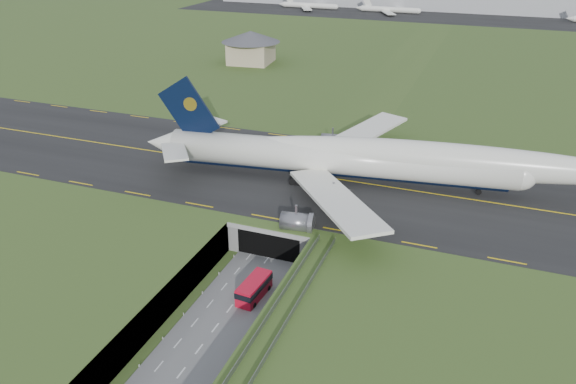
% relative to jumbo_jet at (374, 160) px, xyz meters
% --- Properties ---
extents(ground, '(900.00, 900.00, 0.00)m').
position_rel_jumbo_jet_xyz_m(ground, '(-13.00, -32.93, -11.76)').
color(ground, '#354E1F').
rests_on(ground, ground).
extents(airfield_deck, '(800.00, 800.00, 6.00)m').
position_rel_jumbo_jet_xyz_m(airfield_deck, '(-13.00, -32.93, -8.76)').
color(airfield_deck, gray).
rests_on(airfield_deck, ground).
extents(trench_road, '(12.00, 75.00, 0.20)m').
position_rel_jumbo_jet_xyz_m(trench_road, '(-13.00, -40.43, -11.66)').
color(trench_road, slate).
rests_on(trench_road, ground).
extents(taxiway, '(800.00, 44.00, 0.18)m').
position_rel_jumbo_jet_xyz_m(taxiway, '(-13.00, 0.07, -5.67)').
color(taxiway, black).
rests_on(taxiway, airfield_deck).
extents(tunnel_portal, '(17.00, 22.30, 6.00)m').
position_rel_jumbo_jet_xyz_m(tunnel_portal, '(-13.00, -16.22, -8.42)').
color(tunnel_portal, gray).
rests_on(tunnel_portal, ground).
extents(guideway, '(3.00, 53.00, 7.05)m').
position_rel_jumbo_jet_xyz_m(guideway, '(-2.00, -52.04, -6.43)').
color(guideway, '#A8A8A3').
rests_on(guideway, ground).
extents(jumbo_jet, '(102.23, 63.90, 21.33)m').
position_rel_jumbo_jet_xyz_m(jumbo_jet, '(0.00, 0.00, 0.00)').
color(jumbo_jet, white).
rests_on(jumbo_jet, ground).
extents(shuttle_tram, '(3.50, 7.95, 3.16)m').
position_rel_jumbo_jet_xyz_m(shuttle_tram, '(-10.69, -36.59, -10.02)').
color(shuttle_tram, red).
rests_on(shuttle_tram, ground).
extents(service_building, '(24.41, 24.41, 12.16)m').
position_rel_jumbo_jet_xyz_m(service_building, '(-69.06, 93.26, 1.44)').
color(service_building, tan).
rests_on(service_building, ground).
extents(distant_hills, '(700.00, 91.00, 60.00)m').
position_rel_jumbo_jet_xyz_m(distant_hills, '(51.38, 397.07, -15.76)').
color(distant_hills, slate).
rests_on(distant_hills, ground).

